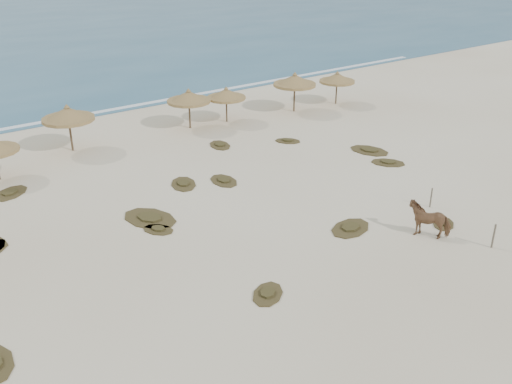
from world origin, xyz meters
The scene contains 22 objects.
ground centered at (0.00, 0.00, 0.00)m, with size 160.00×160.00×0.00m, color beige.
foam_line centered at (0.00, 26.00, 0.00)m, with size 70.00×0.60×0.01m, color white.
palapa_2 centered at (-5.51, 18.87, 2.43)m, with size 4.22×4.22×3.13m.
palapa_3 centered at (3.03, 18.39, 2.28)m, with size 3.46×3.46×2.94m.
palapa_4 centered at (6.00, 18.06, 2.09)m, with size 3.15×3.15×2.69m.
palapa_5 centered at (11.79, 17.19, 2.43)m, with size 3.74×3.74×3.14m.
palapa_6 centered at (15.94, 16.81, 2.12)m, with size 3.69×3.69×2.73m.
horse centered at (4.25, -2.02, 0.83)m, with size 0.90×1.97×1.66m, color #8E6140.
fence_post_near centered at (5.61, -4.54, 0.60)m, with size 0.09×0.09×1.20m, color #6B6150.
fence_post_far centered at (6.69, -0.21, 0.54)m, with size 0.08×0.08×1.08m, color #6B6150.
scrub_1 centered at (-5.76, 7.13, 0.05)m, with size 2.94×3.56×0.16m.
scrub_2 centered at (-5.96, 5.82, 0.05)m, with size 1.70×1.87×0.16m.
scrub_3 centered at (-0.23, 8.87, 0.05)m, with size 1.48×2.16×0.16m.
scrub_4 centered at (9.52, 5.24, 0.05)m, with size 2.36×2.45×0.16m.
scrub_5 centered at (10.13, 7.41, 0.05)m, with size 2.42×3.01×0.16m.
scrub_6 centered at (-10.63, 14.31, 0.05)m, with size 2.65×2.47×0.16m.
scrub_7 centered at (2.77, 13.97, 0.05)m, with size 1.71×2.22×0.16m.
scrub_9 centered at (1.65, 0.50, 0.05)m, with size 2.67×2.05×0.16m.
scrub_10 centered at (6.97, 11.97, 0.05)m, with size 2.00×2.02×0.16m.
scrub_11 centered at (-4.88, -1.51, 0.05)m, with size 2.11×2.00×0.16m.
scrub_12 centered at (5.67, -1.85, 0.05)m, with size 1.83×1.70×0.16m.
scrub_13 centered at (-2.33, 9.83, 0.05)m, with size 2.08×2.50×0.16m.
Camera 1 is at (-16.26, -16.46, 13.24)m, focal length 40.00 mm.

